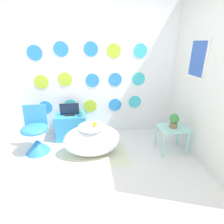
% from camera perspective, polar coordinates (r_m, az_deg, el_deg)
% --- Properties ---
extents(ground_plane, '(12.00, 12.00, 0.00)m').
position_cam_1_polar(ground_plane, '(2.45, -4.52, -25.20)').
color(ground_plane, white).
extents(wall_back_dotted, '(4.29, 0.05, 2.60)m').
position_cam_1_polar(wall_back_dotted, '(3.39, -7.04, 13.37)').
color(wall_back_dotted, white).
rests_on(wall_back_dotted, ground_plane).
extents(wall_right, '(0.06, 2.67, 2.60)m').
position_cam_1_polar(wall_right, '(3.07, 26.75, 10.53)').
color(wall_right, silver).
rests_on(wall_right, ground_plane).
extents(rug, '(1.28, 0.66, 0.01)m').
position_cam_1_polar(rug, '(3.05, -7.03, -14.20)').
color(rug, silver).
rests_on(rug, ground_plane).
extents(bathtub, '(0.95, 0.54, 0.54)m').
position_cam_1_polar(bathtub, '(2.97, -6.47, -9.06)').
color(bathtub, white).
rests_on(bathtub, ground_plane).
extents(rubber_duck, '(0.07, 0.08, 0.09)m').
position_cam_1_polar(rubber_duck, '(2.79, -5.60, -3.91)').
color(rubber_duck, yellow).
rests_on(rubber_duck, bathtub).
extents(chair, '(0.43, 0.43, 0.81)m').
position_cam_1_polar(chair, '(3.27, -23.52, -7.63)').
color(chair, '#338CE0').
rests_on(chair, ground_plane).
extents(tv_cabinet, '(0.57, 0.33, 0.50)m').
position_cam_1_polar(tv_cabinet, '(3.51, -13.19, -4.71)').
color(tv_cabinet, '#389ED6').
rests_on(tv_cabinet, ground_plane).
extents(tv, '(0.35, 0.12, 0.23)m').
position_cam_1_polar(tv, '(3.38, -13.69, 0.62)').
color(tv, black).
rests_on(tv, tv_cabinet).
extents(vase, '(0.08, 0.08, 0.14)m').
position_cam_1_polar(vase, '(3.28, -9.84, -0.43)').
color(vase, '#51B2AD').
rests_on(vase, tv_cabinet).
extents(side_table, '(0.47, 0.38, 0.46)m').
position_cam_1_polar(side_table, '(3.15, 19.13, -6.04)').
color(side_table, '#99E0D8').
rests_on(side_table, ground_plane).
extents(potted_plant_left, '(0.16, 0.16, 0.24)m').
position_cam_1_polar(potted_plant_left, '(3.07, 19.61, -2.53)').
color(potted_plant_left, '#8C6B4C').
rests_on(potted_plant_left, side_table).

